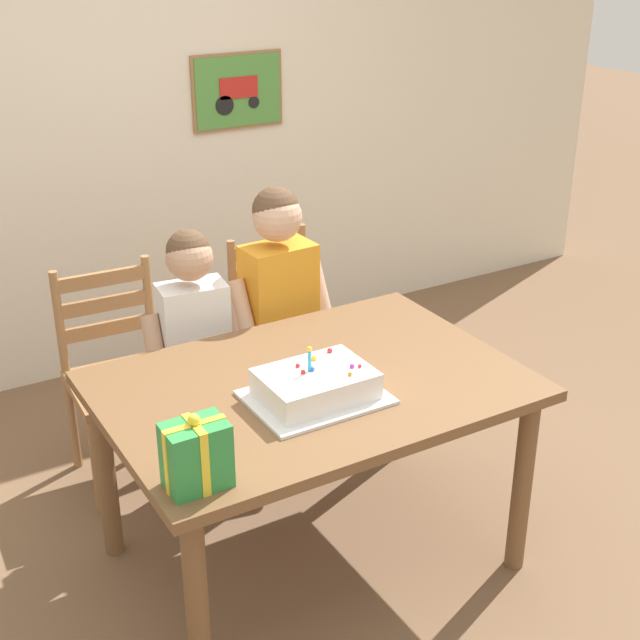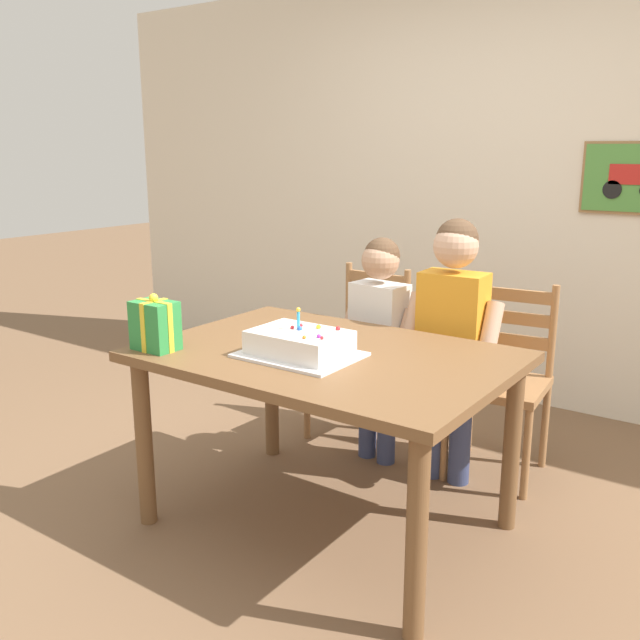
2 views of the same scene
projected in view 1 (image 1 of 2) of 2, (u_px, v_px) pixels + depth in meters
The scene contains 9 objects.
ground_plane at pixel (312, 557), 3.36m from camera, with size 20.00×20.00×0.00m, color brown.
back_wall at pixel (111, 120), 4.36m from camera, with size 6.40×0.11×2.60m.
dining_table at pixel (312, 405), 3.09m from camera, with size 1.42×1.00×0.76m.
birthday_cake at pixel (316, 386), 2.91m from camera, with size 0.44×0.34×0.19m.
gift_box_red_large at pixel (196, 455), 2.45m from camera, with size 0.18×0.13×0.23m.
chair_left at pixel (120, 376), 3.69m from camera, with size 0.44×0.44×0.92m.
chair_right at pixel (287, 335), 4.06m from camera, with size 0.46×0.46×0.92m.
child_older at pixel (279, 302), 3.68m from camera, with size 0.46×0.26×1.24m.
child_younger at pixel (195, 337), 3.53m from camera, with size 0.43×0.25×1.13m.
Camera 1 is at (-1.34, -2.32, 2.21)m, focal length 49.86 mm.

